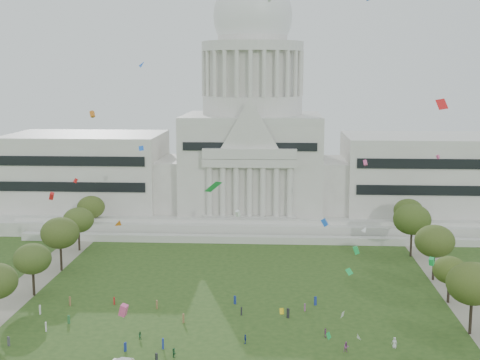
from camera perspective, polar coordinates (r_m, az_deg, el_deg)
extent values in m
cube|color=silver|center=(222.04, 1.04, -2.73)|extent=(160.00, 60.00, 4.00)
cube|color=silver|center=(190.14, 0.65, -5.08)|extent=(130.00, 3.00, 2.00)
cube|color=silver|center=(197.55, 0.76, -4.08)|extent=(140.00, 3.00, 5.00)
cube|color=beige|center=(227.61, -12.93, 0.65)|extent=(50.00, 34.00, 22.00)
cube|color=beige|center=(223.46, 15.28, 0.41)|extent=(50.00, 34.00, 22.00)
cube|color=beige|center=(219.96, -6.02, -0.25)|extent=(12.00, 26.00, 16.00)
cube|color=beige|center=(217.86, 8.13, -0.38)|extent=(12.00, 26.00, 16.00)
cube|color=beige|center=(218.31, 1.05, 1.33)|extent=(44.00, 38.00, 28.00)
cube|color=beige|center=(198.08, 0.82, 1.46)|extent=(28.00, 3.00, 2.40)
cube|color=black|center=(211.05, -14.24, 0.50)|extent=(46.00, 0.40, 11.00)
cube|color=black|center=(206.57, 16.28, 0.23)|extent=(46.00, 0.40, 11.00)
cylinder|color=beige|center=(216.52, 1.06, 6.42)|extent=(32.00, 32.00, 6.00)
cylinder|color=beige|center=(216.27, 1.07, 9.07)|extent=(28.00, 28.00, 14.00)
cylinder|color=silver|center=(216.42, 1.08, 11.32)|extent=(32.40, 32.40, 3.00)
cylinder|color=beige|center=(216.70, 1.08, 12.77)|extent=(22.00, 22.00, 8.00)
ellipsoid|color=white|center=(216.99, 1.08, 13.82)|extent=(25.00, 25.00, 26.20)
cube|color=gray|center=(151.41, -19.08, -9.74)|extent=(8.00, 160.00, 0.04)
cube|color=gray|center=(145.92, 19.14, -10.46)|extent=(8.00, 160.00, 0.04)
cylinder|color=black|center=(132.50, 19.08, -11.06)|extent=(0.56, 0.56, 6.20)
ellipsoid|color=#3A4C18|center=(130.43, 19.23, -8.35)|extent=(9.55, 9.55, 7.82)
cylinder|color=black|center=(152.66, -17.20, -8.46)|extent=(0.56, 0.56, 5.27)
ellipsoid|color=#344B1C|center=(151.10, -17.30, -6.43)|extent=(8.12, 8.12, 6.65)
cylinder|color=black|center=(148.37, 17.36, -9.12)|extent=(0.56, 0.56, 4.56)
ellipsoid|color=#3E5118|center=(146.96, 17.45, -7.33)|extent=(7.01, 7.01, 5.74)
cylinder|color=black|center=(169.25, -15.02, -6.49)|extent=(0.56, 0.56, 6.03)
ellipsoid|color=#37461A|center=(167.68, -15.11, -4.38)|extent=(9.29, 9.29, 7.60)
cylinder|color=black|center=(162.69, 16.18, -7.19)|extent=(0.56, 0.56, 5.97)
ellipsoid|color=#384819|center=(161.06, 16.28, -5.03)|extent=(9.19, 9.19, 7.52)
cylinder|color=black|center=(186.78, -13.57, -5.06)|extent=(0.56, 0.56, 5.41)
ellipsoid|color=#3A501C|center=(185.48, -13.63, -3.34)|extent=(8.33, 8.33, 6.81)
cylinder|color=black|center=(181.37, 14.39, -5.36)|extent=(0.56, 0.56, 6.37)
ellipsoid|color=#2D4613|center=(179.83, 14.47, -3.27)|extent=(9.82, 9.82, 8.03)
cylinder|color=black|center=(204.14, -12.54, -3.82)|extent=(0.56, 0.56, 5.32)
ellipsoid|color=#364716|center=(202.97, -12.60, -2.27)|extent=(8.19, 8.19, 6.70)
cylinder|color=black|center=(199.05, 14.10, -4.19)|extent=(0.56, 0.56, 5.47)
ellipsoid|color=#2F4615|center=(197.82, 14.17, -2.56)|extent=(8.42, 8.42, 6.89)
imported|color=silver|center=(123.41, 13.05, -13.37)|extent=(1.12, 0.94, 1.96)
imported|color=#994C8C|center=(120.11, 9.06, -13.90)|extent=(1.02, 0.75, 1.91)
imported|color=navy|center=(122.21, 0.45, -13.42)|extent=(0.55, 1.00, 1.69)
imported|color=#33723F|center=(117.46, -5.67, -14.44)|extent=(1.10, 1.65, 1.65)
imported|color=#33723F|center=(125.42, -8.53, -12.97)|extent=(0.83, 0.72, 1.45)
imported|color=#994C8C|center=(125.88, 7.29, -12.80)|extent=(0.71, 1.07, 1.68)
cube|color=navy|center=(141.59, 6.45, -10.22)|extent=(0.57, 0.48, 1.84)
cube|color=silver|center=(132.51, -16.23, -11.94)|extent=(0.44, 0.55, 1.79)
cube|color=#B21E1E|center=(143.60, -10.69, -10.10)|extent=(0.29, 0.44, 1.58)
cube|color=olive|center=(139.88, -7.11, -10.49)|extent=(0.45, 0.54, 1.76)
cube|color=olive|center=(144.91, -14.31, -9.98)|extent=(0.52, 0.60, 1.92)
cube|color=#26262B|center=(115.25, -7.14, -14.89)|extent=(0.52, 0.58, 1.87)
cube|color=#26262B|center=(134.20, 4.12, -11.27)|extent=(0.59, 0.59, 1.94)
cube|color=#994C8C|center=(138.16, 5.55, -10.77)|extent=(0.27, 0.42, 1.54)
cube|color=olive|center=(131.94, -4.85, -11.68)|extent=(0.33, 0.49, 1.80)
cube|color=navy|center=(120.77, -9.77, -13.85)|extent=(0.44, 0.51, 1.64)
cube|color=#26262B|center=(135.38, 0.12, -11.13)|extent=(0.30, 0.45, 1.65)
cube|color=navy|center=(141.42, -0.43, -10.20)|extent=(0.53, 0.54, 1.76)
cube|color=navy|center=(120.81, -6.59, -13.70)|extent=(0.43, 0.57, 1.91)
cube|color=#4C4C51|center=(127.92, -19.14, -12.88)|extent=(0.54, 0.49, 1.72)
cube|color=#33723F|center=(135.21, -14.40, -11.45)|extent=(0.51, 0.42, 1.66)
cube|color=silver|center=(141.55, -16.69, -10.56)|extent=(0.41, 0.56, 1.89)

